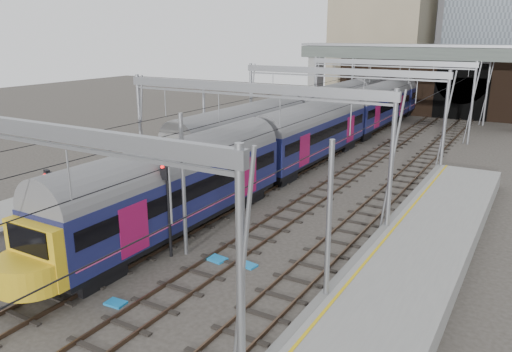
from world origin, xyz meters
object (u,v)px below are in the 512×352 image
Objects in this scene: train_main at (350,117)px; signal_near_left at (53,204)px; train_second at (355,100)px; signal_near_centre at (167,197)px.

signal_near_left is (-2.60, -32.21, 0.28)m from train_main.
train_second is 42.42m from signal_near_centre.
train_second is (-4.00, 12.98, -0.01)m from train_main.
train_second is 45.21m from signal_near_left.
signal_near_left is (1.40, -45.19, 0.29)m from train_second.
train_main is 13.59m from train_second.
train_second is 14.51× the size of signal_near_centre.
signal_near_left is at bearing -94.62° from train_main.
train_second reaches higher than signal_near_left.
train_main is at bearing 85.28° from signal_near_centre.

